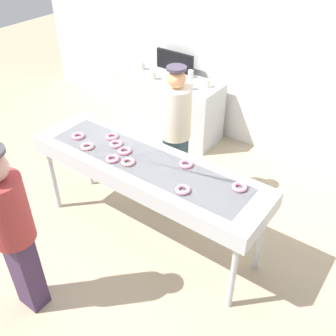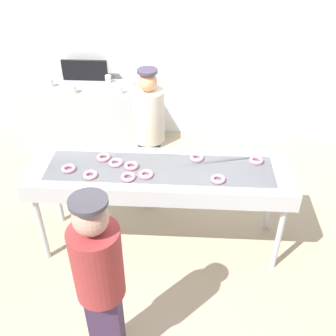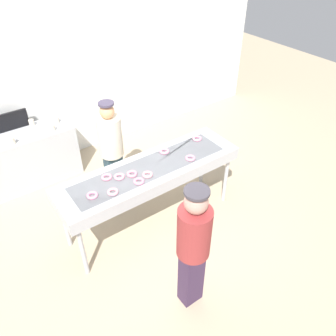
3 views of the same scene
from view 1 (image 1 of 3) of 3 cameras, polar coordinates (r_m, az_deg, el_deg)
ground_plane at (r=4.42m, az=-2.82°, el=-9.56°), size 16.00×16.00×0.00m
back_wall at (r=5.43m, az=13.39°, el=17.17°), size 8.00×0.12×2.96m
fryer_conveyor at (r=3.83m, az=-3.20°, el=-0.15°), size 2.52×0.71×0.99m
strawberry_donut_0 at (r=4.17m, az=-8.19°, el=4.58°), size 0.19×0.19×0.03m
strawberry_donut_1 at (r=3.49m, az=10.40°, el=-2.76°), size 0.18×0.18×0.03m
strawberry_donut_2 at (r=3.82m, az=-8.14°, el=1.35°), size 0.16×0.16×0.03m
strawberry_donut_3 at (r=4.05m, az=-11.70°, el=3.11°), size 0.16×0.16×0.03m
strawberry_donut_4 at (r=4.24m, az=-12.99°, el=4.58°), size 0.15×0.15×0.03m
strawberry_donut_5 at (r=3.92m, az=-6.35°, el=2.50°), size 0.19×0.19×0.03m
strawberry_donut_6 at (r=3.71m, az=2.63°, el=0.58°), size 0.19×0.19×0.03m
strawberry_donut_7 at (r=3.76m, az=-5.87°, el=0.89°), size 0.19×0.19×0.03m
strawberry_donut_8 at (r=3.41m, az=2.18°, el=-3.17°), size 0.17×0.17×0.03m
strawberry_donut_9 at (r=4.04m, az=-7.60°, el=3.51°), size 0.19×0.19×0.03m
worker_baker at (r=4.39m, az=1.13°, el=5.79°), size 0.34×0.34×1.66m
customer_waiting at (r=3.36m, az=-21.90°, el=-7.85°), size 0.35×0.35×1.69m
prep_counter at (r=6.02m, az=-0.38°, el=9.34°), size 1.74×0.57×0.90m
paper_cup_0 at (r=5.39m, az=3.26°, el=11.88°), size 0.08×0.08×0.11m
paper_cup_1 at (r=5.70m, az=-2.15°, el=13.34°), size 0.08×0.08×0.11m
paper_cup_2 at (r=6.05m, az=-3.82°, el=14.66°), size 0.08×0.08×0.11m
paper_cup_3 at (r=5.48m, az=5.74°, el=12.19°), size 0.08×0.08×0.11m
paper_cup_4 at (r=5.75m, az=3.33°, el=13.52°), size 0.08×0.08×0.11m
menu_display at (r=5.95m, az=1.00°, el=15.29°), size 0.64×0.04×0.29m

